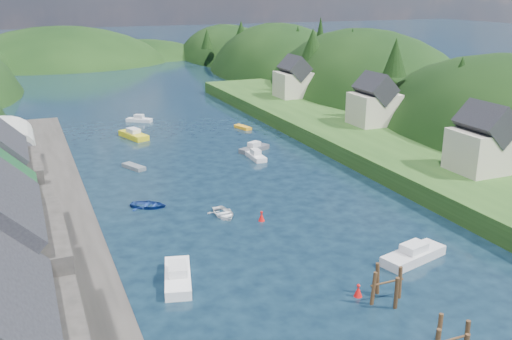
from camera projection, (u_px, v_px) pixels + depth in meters
name	position (u px, v px, depth m)	size (l,w,h in m)	color
ground	(199.00, 154.00, 84.55)	(600.00, 600.00, 0.00)	black
hillside_right	(362.00, 135.00, 125.29)	(36.00, 245.56, 48.00)	black
far_hills	(97.00, 92.00, 197.30)	(103.00, 68.00, 44.00)	black
hill_trees	(172.00, 66.00, 94.25)	(92.92, 153.25, 12.63)	black
quay_left	(35.00, 262.00, 49.08)	(12.00, 110.00, 2.00)	#2D2B28
boat_sheds	(4.00, 159.00, 63.74)	(7.00, 21.00, 7.50)	#2D2D30
terrace_right	(380.00, 146.00, 84.56)	(16.00, 120.00, 2.40)	#234719
right_bank_cottages	(368.00, 103.00, 91.57)	(9.00, 59.24, 8.41)	beige
piling_cluster_far	(387.00, 289.00, 44.51)	(2.97, 2.79, 3.35)	#382314
channel_buoy_near	(358.00, 291.00, 45.38)	(0.70, 0.70, 1.10)	red
channel_buoy_far	(262.00, 217.00, 60.14)	(0.70, 0.70, 1.10)	red
moored_boats	(241.00, 234.00, 55.59)	(29.49, 89.44, 2.45)	silver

